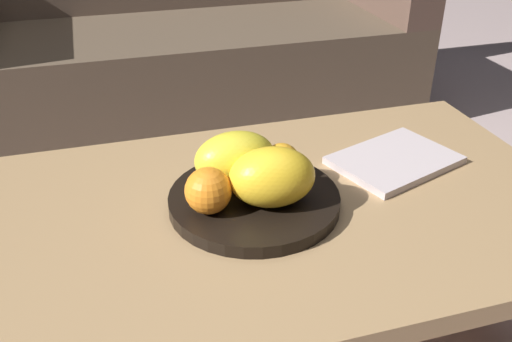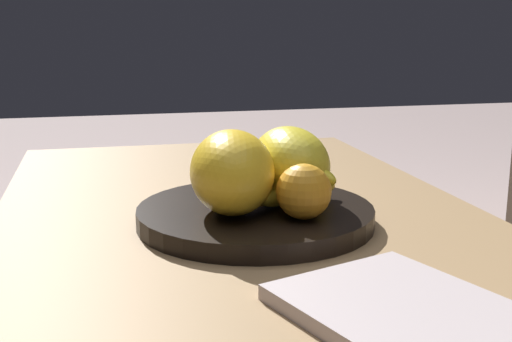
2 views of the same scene
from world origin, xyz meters
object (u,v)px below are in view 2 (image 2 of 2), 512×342
Objects in this scene: melon_smaller_beside at (232,172)px; magazine at (416,317)px; orange_front at (222,163)px; banana_bunch at (293,184)px; coffee_table at (250,251)px; orange_right at (304,192)px; fruit_bowl at (256,216)px; melon_large_front at (290,164)px.

melon_smaller_beside reaches higher than magazine.
magazine is (0.42, 0.10, -0.06)m from orange_front.
orange_front is at bearing -134.91° from banana_bunch.
orange_right is at bearing 38.01° from coffee_table.
melon_smaller_beside is 1.86× the size of orange_front.
orange_right is at bearing 166.34° from magazine.
orange_front is at bearing 176.13° from melon_smaller_beside.
coffee_table is 3.90× the size of fruit_bowl.
orange_front is (-0.11, 0.01, -0.01)m from melon_smaller_beside.
melon_large_front is at bearing -177.00° from banana_bunch.
melon_large_front reaches higher than orange_right.
orange_right is at bearing 60.68° from melon_smaller_beside.
melon_smaller_beside is 0.34m from magazine.
fruit_bowl is at bearing -144.71° from orange_right.
banana_bunch is at bearing 108.80° from melon_smaller_beside.
magazine is at bearing 5.35° from orange_right.
coffee_table is at bearing 174.30° from magazine.
orange_right is at bearing 24.96° from orange_front.
coffee_table is 0.11m from banana_bunch.
orange_right is at bearing 35.29° from fruit_bowl.
banana_bunch is at bearing 163.67° from magazine.
fruit_bowl is at bearing 64.69° from coffee_table.
fruit_bowl is 3.84× the size of orange_front.
fruit_bowl is at bearing 117.72° from melon_smaller_beside.
melon_large_front is 2.21× the size of orange_right.
magazine is at bearing 12.18° from fruit_bowl.
melon_large_front reaches higher than coffee_table.
melon_large_front is at bearing 116.16° from melon_smaller_beside.
banana_bunch is 0.61× the size of magazine.
banana_bunch is 0.34m from magazine.
orange_right is 0.28× the size of magazine.
melon_smaller_beside is at bearing -179.91° from magazine.
fruit_bowl is 2.05× the size of melon_large_front.
melon_smaller_beside is 1.01× the size of banana_bunch.
coffee_table is 8.16× the size of banana_bunch.
melon_smaller_beside is at bearing -62.28° from fruit_bowl.
orange_front is at bearing -167.17° from coffee_table.
melon_smaller_beside is at bearing -119.32° from orange_right.
magazine is at bearing 13.20° from orange_front.
melon_smaller_beside reaches higher than melon_large_front.
orange_front is (-0.09, -0.02, 0.10)m from coffee_table.
melon_large_front is at bearing 163.69° from magazine.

